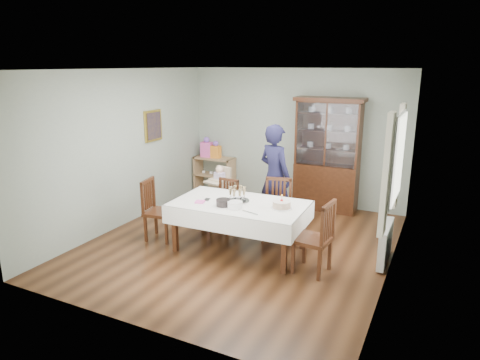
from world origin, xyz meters
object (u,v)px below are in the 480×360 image
Objects in this scene: high_chair at (220,197)px; birthday_cake at (282,205)px; chair_far_left at (224,216)px; gift_bag_orange at (216,150)px; champagne_tray at (237,197)px; gift_bag_pink at (207,148)px; chair_far_right at (276,222)px; sideboard at (215,175)px; woman at (275,177)px; chair_end_right at (313,251)px; dining_table at (239,226)px; china_cabinet at (327,153)px; chair_end_left at (160,222)px.

birthday_cake is at bearing -20.80° from high_chair.
chair_far_left is at bearing 155.63° from birthday_cake.
high_chair is at bearing -58.30° from gift_bag_orange.
gift_bag_pink reaches higher than champagne_tray.
high_chair reaches higher than birthday_cake.
chair_far_right is at bearing 54.68° from champagne_tray.
woman is (1.95, -1.34, 0.51)m from sideboard.
champagne_tray is (-1.28, 0.26, 0.52)m from chair_end_right.
china_cabinet is at bearing 75.09° from dining_table.
champagne_tray is (0.92, -1.12, 0.45)m from high_chair.
sideboard is at bearing 136.86° from high_chair.
dining_table is 2.31× the size of chair_far_left.
dining_table is 4.60× the size of gift_bag_pink.
chair_far_left is 2.90× the size of birthday_cake.
china_cabinet reaches higher than dining_table.
sideboard is at bearing 126.37° from chair_far_left.
chair_far_right is (-0.30, -1.84, -0.83)m from china_cabinet.
chair_end_right reaches higher than chair_far_right.
chair_end_left is at bearing -167.36° from chair_far_right.
sideboard is 0.91× the size of chair_end_left.
chair_end_right is 0.80m from birthday_cake.
chair_far_right is 1.21m from chair_end_right.
gift_bag_orange reaches higher than chair_far_right.
sideboard is at bearing 159.04° from gift_bag_orange.
birthday_cake is (-0.57, 0.24, 0.51)m from chair_end_right.
chair_end_left is 2.08m from woman.
chair_end_right is (1.23, -0.21, -0.08)m from dining_table.
champagne_tray is (-0.06, 0.05, 0.44)m from dining_table.
birthday_cake is at bearing -75.76° from chair_far_right.
sideboard is at bearing 179.51° from china_cabinet.
gift_bag_pink is (-2.02, 2.48, 0.61)m from dining_table.
chair_end_left is at bearing 65.57° from woman.
china_cabinet is 2.41m from chair_far_left.
china_cabinet reaches higher than gift_bag_pink.
chair_far_right is at bearing -74.84° from chair_end_left.
high_chair is at bearing 127.60° from chair_far_left.
champagne_tray reaches higher than dining_table.
champagne_tray is at bearing -43.34° from chair_far_left.
china_cabinet is (0.66, 2.48, 0.74)m from dining_table.
chair_far_right is (0.94, 0.04, 0.03)m from chair_far_left.
chair_end_right reaches higher than chair_end_left.
gift_bag_orange is at bearing 125.53° from chair_far_left.
china_cabinet is at bearing -47.41° from chair_end_left.
chair_end_right is (0.87, -0.84, 0.01)m from chair_far_right.
champagne_tray is at bearing -51.08° from gift_bag_pink.
champagne_tray is at bearing -95.27° from chair_end_right.
high_chair is (0.86, -1.32, -0.02)m from sideboard.
chair_end_left is 1.43m from champagne_tray.
champagne_tray is at bearing 139.90° from dining_table.
gift_bag_pink is (-1.43, 1.88, 0.73)m from chair_far_left.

